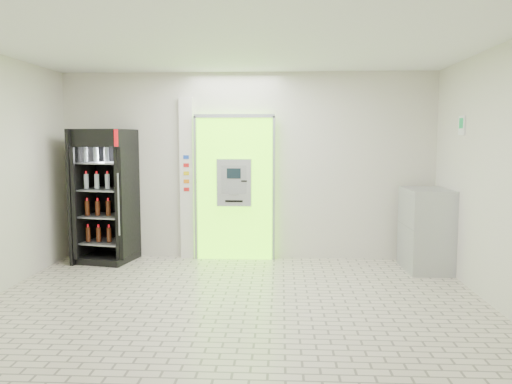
{
  "coord_description": "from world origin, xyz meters",
  "views": [
    {
      "loc": [
        0.54,
        -5.54,
        1.93
      ],
      "look_at": [
        0.2,
        1.2,
        1.22
      ],
      "focal_mm": 35.0,
      "sensor_mm": 36.0,
      "label": 1
    }
  ],
  "objects": [
    {
      "name": "ground",
      "position": [
        0.0,
        0.0,
        0.0
      ],
      "size": [
        6.0,
        6.0,
        0.0
      ],
      "primitive_type": "plane",
      "color": "beige",
      "rests_on": "ground"
    },
    {
      "name": "atm_assembly",
      "position": [
        -0.2,
        2.41,
        1.17
      ],
      "size": [
        1.3,
        0.24,
        2.33
      ],
      "color": "#6BE811",
      "rests_on": "ground"
    },
    {
      "name": "steel_cabinet",
      "position": [
        2.69,
        1.86,
        0.6
      ],
      "size": [
        0.63,
        0.92,
        1.21
      ],
      "rotation": [
        0.0,
        0.0,
        0.02
      ],
      "color": "#A5A8AD",
      "rests_on": "ground"
    },
    {
      "name": "beverage_cooler",
      "position": [
        -2.23,
        2.15,
        1.0
      ],
      "size": [
        0.91,
        0.86,
        2.09
      ],
      "rotation": [
        0.0,
        0.0,
        -0.2
      ],
      "color": "black",
      "rests_on": "ground"
    },
    {
      "name": "exit_sign",
      "position": [
        2.99,
        1.4,
        2.12
      ],
      "size": [
        0.02,
        0.22,
        0.26
      ],
      "color": "white",
      "rests_on": "room_shell"
    },
    {
      "name": "pillar",
      "position": [
        -0.98,
        2.45,
        1.3
      ],
      "size": [
        0.22,
        0.11,
        2.6
      ],
      "color": "silver",
      "rests_on": "ground"
    },
    {
      "name": "room_shell",
      "position": [
        0.0,
        0.0,
        1.84
      ],
      "size": [
        6.0,
        6.0,
        6.0
      ],
      "color": "beige",
      "rests_on": "ground"
    }
  ]
}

